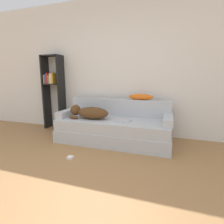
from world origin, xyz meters
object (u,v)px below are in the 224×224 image
object	(u,v)px
bookshelf	(53,87)
power_adapter	(70,157)
laptop	(122,120)
couch	(114,131)
dog	(89,112)
throw_pillow	(141,97)

from	to	relation	value
bookshelf	power_adapter	size ratio (longest dim) A/B	21.07
bookshelf	laptop	bearing A→B (deg)	-15.62
couch	power_adapter	size ratio (longest dim) A/B	26.00
dog	power_adapter	world-z (taller)	dog
dog	throw_pillow	distance (m)	1.00
couch	laptop	size ratio (longest dim) A/B	6.52
couch	throw_pillow	size ratio (longest dim) A/B	4.42
dog	laptop	bearing A→B (deg)	1.56
couch	laptop	xyz separation A→B (m)	(0.17, -0.07, 0.22)
couch	bookshelf	size ratio (longest dim) A/B	1.23
throw_pillow	power_adapter	size ratio (longest dim) A/B	5.89
couch	throw_pillow	distance (m)	0.81
bookshelf	power_adapter	distance (m)	1.97
laptop	bookshelf	distance (m)	1.87
dog	throw_pillow	world-z (taller)	throw_pillow
dog	laptop	xyz separation A→B (m)	(0.61, 0.02, -0.10)
bookshelf	power_adapter	world-z (taller)	bookshelf
dog	throw_pillow	size ratio (longest dim) A/B	1.61
laptop	power_adapter	xyz separation A→B (m)	(-0.56, -0.80, -0.41)
bookshelf	couch	bearing A→B (deg)	-14.91
bookshelf	power_adapter	bearing A→B (deg)	-47.36
power_adapter	laptop	bearing A→B (deg)	55.05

